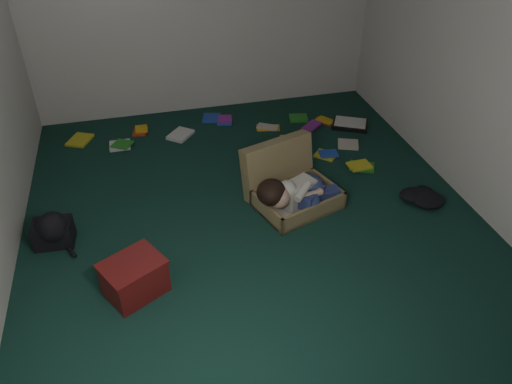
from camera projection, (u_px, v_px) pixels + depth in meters
name	position (u px, v px, depth m)	size (l,w,h in m)	color
floor	(252.00, 214.00, 4.54)	(4.50, 4.50, 0.00)	#113128
wall_back	(202.00, 1.00, 5.55)	(4.50, 4.50, 0.00)	silver
wall_front	(385.00, 296.00, 2.01)	(4.50, 4.50, 0.00)	silver
wall_right	(482.00, 56.00, 4.18)	(4.50, 4.50, 0.00)	silver
suitcase	(289.00, 185.00, 4.63)	(0.91, 0.90, 0.53)	#8F7B4F
person	(297.00, 192.00, 4.46)	(0.81, 0.41, 0.33)	silver
maroon_bin	(134.00, 278.00, 3.68)	(0.54, 0.50, 0.30)	#601413
backpack	(53.00, 232.00, 4.15)	(0.39, 0.32, 0.24)	black
clothing_pile	(425.00, 192.00, 4.68)	(0.45, 0.37, 0.14)	black
paper_tray	(350.00, 124.00, 5.88)	(0.49, 0.45, 0.06)	black
book_scatter	(249.00, 134.00, 5.71)	(3.10, 1.74, 0.02)	yellow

